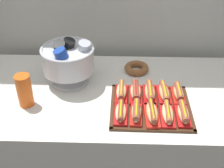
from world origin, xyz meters
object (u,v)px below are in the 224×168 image
Objects in this scene: hot_dog_6 at (136,92)px; hot_dog_9 at (178,93)px; hot_dog_0 at (121,113)px; hot_dog_7 at (150,93)px; hot_dog_8 at (164,93)px; serving_tray at (150,107)px; donut at (137,68)px; hot_dog_1 at (136,112)px; hot_dog_3 at (167,114)px; cup_stack at (24,90)px; buffet_table at (113,140)px; hot_dog_2 at (152,113)px; hot_dog_5 at (121,92)px; punch_bowl at (68,59)px; hot_dog_4 at (183,114)px.

hot_dog_6 is 1.09× the size of hot_dog_9.
hot_dog_0 is 0.91× the size of hot_dog_7.
hot_dog_7 is at bearing 179.32° from hot_dog_8.
hot_dog_8 is at bearing 47.04° from serving_tray.
hot_dog_6 reaches higher than donut.
hot_dog_3 is (0.15, -0.00, -0.01)m from hot_dog_1.
cup_stack reaches higher than donut.
buffet_table is 8.30× the size of hot_dog_2.
hot_dog_6 is 0.93× the size of hot_dog_8.
hot_dog_5 is at bearing 179.32° from hot_dog_7.
hot_dog_2 is 1.12× the size of hot_dog_6.
hot_dog_6 is at bearing 7.31° from cup_stack.
serving_tray is 0.09m from hot_dog_7.
punch_bowl reaches higher than serving_tray.
hot_dog_7 is at bearing -0.68° from hot_dog_5.
cup_stack is at bearing -164.06° from buffet_table.
cup_stack is 0.68m from donut.
hot_dog_3 is at bearing -73.18° from donut.
serving_tray is 0.17m from hot_dog_9.
hot_dog_2 is 0.22m from hot_dog_9.
hot_dog_8 reaches higher than donut.
hot_dog_8 is (0.08, 0.08, 0.03)m from serving_tray.
donut reaches higher than serving_tray.
donut is (-0.21, 0.27, -0.02)m from hot_dog_9.
hot_dog_4 is at bearing -33.11° from buffet_table.
hot_dog_4 and hot_dog_9 have the same top height.
buffet_table is at bearing -122.28° from donut.
hot_dog_3 is 1.21× the size of donut.
buffet_table is 9.16× the size of hot_dog_1.
hot_dog_1 is (0.07, -0.00, 0.01)m from hot_dog_0.
cup_stack is at bearing -174.36° from hot_dog_8.
hot_dog_7 is (-0.07, 0.17, 0.00)m from hot_dog_3.
hot_dog_4 is (0.22, -0.00, -0.00)m from hot_dog_1.
hot_dog_8 is (0.08, 0.16, 0.00)m from hot_dog_2.
serving_tray is 0.12m from hot_dog_1.
hot_dog_0 is 0.91× the size of hot_dog_8.
cup_stack is at bearing 172.44° from hot_dog_3.
donut is at bearing 57.72° from buffet_table.
hot_dog_5 reaches higher than buffet_table.
hot_dog_6 is at bearing 179.32° from hot_dog_7.
hot_dog_1 reaches higher than hot_dog_5.
hot_dog_6 is 0.27m from donut.
hot_dog_2 reaches higher than hot_dog_0.
hot_dog_0 is at bearing -46.09° from punch_bowl.
punch_bowl is (-0.44, 0.14, 0.11)m from hot_dog_7.
hot_dog_8 is at bearing -11.94° from buffet_table.
hot_dog_7 is at bearing -77.74° from donut.
hot_dog_0 is at bearing 179.32° from hot_dog_3.
hot_dog_7 is 0.15m from hot_dog_9.
buffet_table is 0.46m from hot_dog_7.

